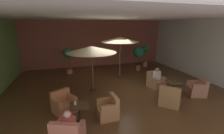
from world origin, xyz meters
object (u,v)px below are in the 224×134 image
Objects in this scene: armchair_front_right_north at (170,98)px; iced_drink_cup at (75,103)px; armchair_front_right_east at (197,89)px; potted_tree_left_corner at (68,55)px; cafe_table_front_right at (173,85)px; patio_umbrella_tall_red at (120,40)px; patron_blue_shirt at (68,122)px; patio_umbrella_center_beige at (92,50)px; armchair_front_left_east at (64,104)px; armchair_front_left_north at (108,109)px; cafe_table_front_left at (79,109)px; potted_tree_mid_left at (145,53)px; patron_by_window at (157,75)px; potted_tree_mid_right at (139,53)px; armchair_front_right_south at (156,82)px.

iced_drink_cup is at bearing -178.46° from armchair_front_right_north.
armchair_front_right_east is (1.90, 0.48, -0.03)m from armchair_front_right_north.
potted_tree_left_corner is at bearing 123.50° from armchair_front_right_north.
cafe_table_front_right is at bearing 162.11° from armchair_front_right_east.
patron_blue_shirt is (-3.34, -5.18, -1.76)m from patio_umbrella_tall_red.
patio_umbrella_center_beige is at bearing 67.93° from iced_drink_cup.
armchair_front_left_east is at bearing 94.53° from patron_blue_shirt.
armchair_front_left_north is at bearing -87.22° from patio_umbrella_center_beige.
cafe_table_front_right is at bearing 46.25° from armchair_front_right_north.
patio_umbrella_tall_red is (1.92, 4.19, 2.15)m from armchair_front_left_north.
cafe_table_front_left is at bearing -88.31° from potted_tree_left_corner.
patio_umbrella_tall_red reaches higher than armchair_front_right_east.
armchair_front_right_north is 0.60× the size of potted_tree_mid_left.
armchair_front_right_north is at bearing -106.31° from patron_by_window.
armchair_front_left_north is 1.21× the size of patron_by_window.
patio_umbrella_center_beige reaches higher than armchair_front_right_east.
iced_drink_cup is (-4.96, -5.34, -0.58)m from potted_tree_mid_right.
patron_blue_shirt is (0.15, -1.83, 0.39)m from armchair_front_left_east.
potted_tree_left_corner is at bearing 171.71° from potted_tree_mid_right.
potted_tree_mid_right reaches higher than patron_by_window.
armchair_front_left_north is at bearing -172.91° from armchair_front_right_east.
patio_umbrella_tall_red reaches higher than cafe_table_front_right.
potted_tree_left_corner is (-1.22, 6.06, 0.99)m from armchair_front_left_north.
patron_blue_shirt reaches higher than armchair_front_right_north.
armchair_front_right_east is 5.00m from patio_umbrella_tall_red.
armchair_front_right_south is 3.91m from patio_umbrella_center_beige.
cafe_table_front_left is 3.22m from patio_umbrella_center_beige.
patio_umbrella_tall_red is at bearing 116.30° from cafe_table_front_right.
potted_tree_mid_left reaches higher than armchair_front_right_south.
iced_drink_cup is at bearing -112.07° from patio_umbrella_center_beige.
cafe_table_front_right is at bearing -93.51° from potted_tree_mid_right.
potted_tree_mid_right is at bearing 78.41° from armchair_front_right_north.
patio_umbrella_tall_red is at bearing 122.76° from armchair_front_right_south.
armchair_front_left_north is 0.47× the size of potted_tree_mid_left.
armchair_front_left_east is 0.57× the size of potted_tree_left_corner.
armchair_front_right_north is 1.16× the size of armchair_front_right_south.
potted_tree_mid_left is at bearing 71.04° from armchair_front_right_north.
armchair_front_right_south is at bearing 26.20° from cafe_table_front_left.
cafe_table_front_left is 4.83m from armchair_front_right_south.
potted_tree_left_corner is 6.05m from potted_tree_mid_left.
cafe_table_front_left is 1.12× the size of patron_blue_shirt.
cafe_table_front_left is 1.02m from patron_blue_shirt.
armchair_front_right_east is 0.53× the size of potted_tree_mid_left.
potted_tree_mid_left is 2.59× the size of patron_by_window.
cafe_table_front_right is 1.17m from armchair_front_right_east.
patio_umbrella_tall_red reaches higher than armchair_front_left_north.
potted_tree_mid_right is (4.84, 5.39, 0.81)m from cafe_table_front_left.
patio_umbrella_center_beige is 3.52× the size of patron_by_window.
armchair_front_left_east is at bearing 151.60° from armchair_front_left_north.
potted_tree_left_corner is (-5.86, 5.48, 0.99)m from armchair_front_right_east.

